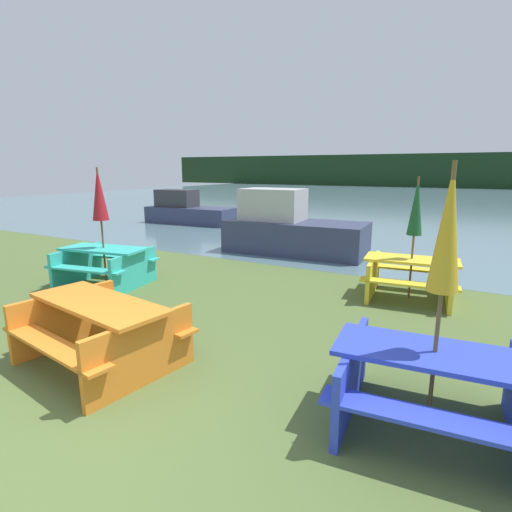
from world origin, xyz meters
The scene contains 12 objects.
ground_plane centered at (0.00, 0.00, 0.00)m, with size 60.00×60.00×0.00m, color #516633.
water centered at (0.00, 31.84, 0.00)m, with size 60.00×50.00×0.00m.
far_treeline centered at (0.00, 51.84, 2.00)m, with size 80.00×1.60×4.00m.
picnic_table_orange centered at (-0.86, 1.47, 0.47)m, with size 2.05×1.64×0.77m.
picnic_table_blue centered at (2.67, 2.03, 0.45)m, with size 1.77×1.52×0.74m.
picnic_table_teal centered at (-3.41, 3.74, 0.46)m, with size 1.84×1.64×0.76m.
picnic_table_yellow centered at (1.95, 5.81, 0.43)m, with size 1.68×1.52×0.72m.
umbrella_crimson centered at (-3.41, 3.74, 1.77)m, with size 0.30×0.30×2.29m.
umbrella_darkgreen centered at (1.95, 5.81, 1.61)m, with size 0.25×0.25×2.14m.
umbrella_gold centered at (2.67, 2.03, 1.77)m, with size 0.25×0.25×2.33m.
boat centered at (-1.54, 8.41, 0.63)m, with size 3.84×1.75×1.72m.
boat_second centered at (-7.79, 11.82, 0.51)m, with size 3.86×1.59×1.39m.
Camera 1 is at (2.85, -1.47, 2.27)m, focal length 28.00 mm.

